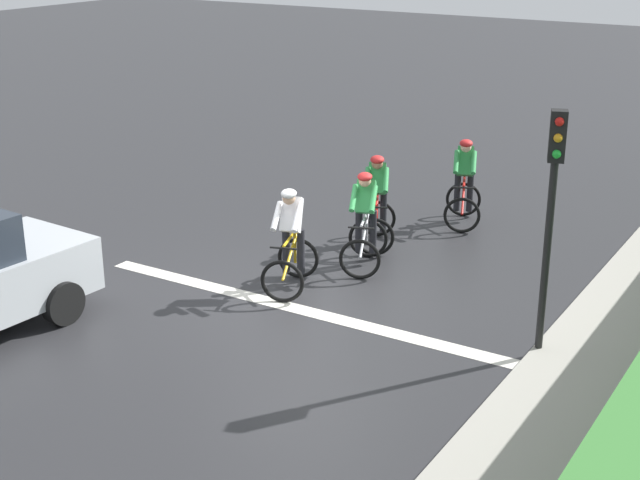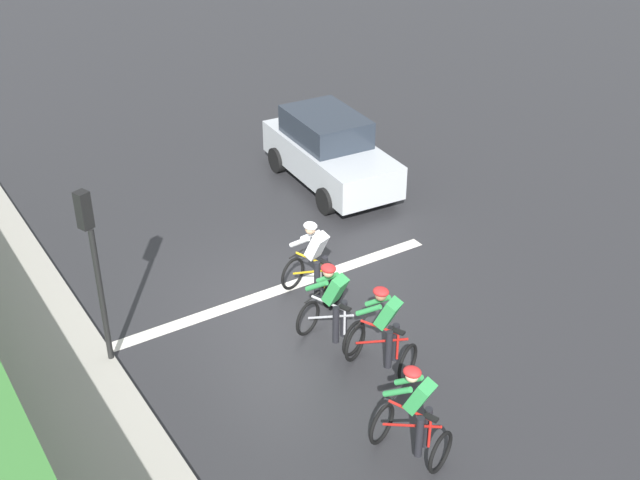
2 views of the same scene
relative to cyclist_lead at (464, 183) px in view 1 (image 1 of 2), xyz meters
name	(u,v)px [view 1 (image 1 of 2)]	position (x,y,z in m)	size (l,w,h in m)	color
ground_plane	(303,302)	(-0.56, -4.74, -0.80)	(80.00, 80.00, 0.00)	#28282B
road_marking_stop_line	(294,308)	(-0.56, -5.01, -0.79)	(7.00, 0.30, 0.01)	silver
cyclist_lead	(464,183)	(0.00, 0.00, 0.00)	(1.03, 1.26, 1.66)	black
cyclist_second	(377,202)	(-0.84, -1.91, 0.00)	(1.08, 1.27, 1.66)	black
cyclist_mid	(365,222)	(-0.48, -2.97, 0.00)	(1.03, 1.25, 1.66)	black
cyclist_fourth	(291,241)	(-1.00, -4.40, 0.00)	(1.00, 1.24, 1.66)	black
traffic_light_near_crossing	(552,198)	(3.10, -4.65, 1.43)	(0.26, 0.30, 3.34)	black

